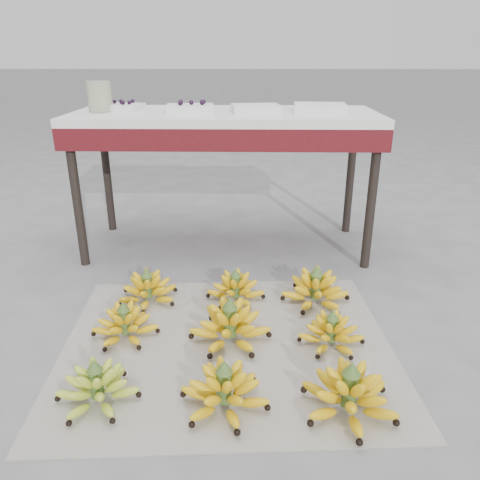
{
  "coord_description": "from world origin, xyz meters",
  "views": [
    {
      "loc": [
        0.04,
        -1.51,
        1.05
      ],
      "look_at": [
        -0.0,
        0.37,
        0.29
      ],
      "focal_mm": 35.0,
      "sensor_mm": 36.0,
      "label": 1
    }
  ],
  "objects_px": {
    "newspaper_mat": "(227,345)",
    "tray_far_left": "(120,107)",
    "bunch_mid_center": "(230,326)",
    "glass_jar": "(100,97)",
    "tray_left": "(190,108)",
    "bunch_back_left": "(148,290)",
    "bunch_front_right": "(349,395)",
    "vendor_table": "(225,129)",
    "bunch_front_center": "(224,391)",
    "bunch_front_left": "(97,388)",
    "bunch_mid_right": "(331,333)",
    "bunch_back_center": "(236,289)",
    "bunch_back_right": "(316,290)",
    "bunch_mid_left": "(125,325)",
    "tray_far_right": "(320,108)",
    "tray_right": "(256,108)"
  },
  "relations": [
    {
      "from": "newspaper_mat",
      "to": "tray_far_left",
      "type": "relative_size",
      "value": 5.02
    },
    {
      "from": "bunch_mid_center",
      "to": "glass_jar",
      "type": "xyz_separation_m",
      "value": [
        -0.7,
        0.94,
        0.77
      ]
    },
    {
      "from": "bunch_mid_center",
      "to": "tray_left",
      "type": "height_order",
      "value": "tray_left"
    },
    {
      "from": "bunch_back_left",
      "to": "bunch_front_right",
      "type": "bearing_deg",
      "value": -64.05
    },
    {
      "from": "vendor_table",
      "to": "tray_far_left",
      "type": "bearing_deg",
      "value": 177.34
    },
    {
      "from": "bunch_front_center",
      "to": "tray_far_left",
      "type": "height_order",
      "value": "tray_far_left"
    },
    {
      "from": "bunch_front_left",
      "to": "bunch_back_left",
      "type": "distance_m",
      "value": 0.66
    },
    {
      "from": "bunch_front_right",
      "to": "bunch_mid_right",
      "type": "bearing_deg",
      "value": 70.97
    },
    {
      "from": "bunch_mid_center",
      "to": "bunch_back_center",
      "type": "bearing_deg",
      "value": 95.76
    },
    {
      "from": "bunch_back_right",
      "to": "glass_jar",
      "type": "distance_m",
      "value": 1.46
    },
    {
      "from": "bunch_back_right",
      "to": "newspaper_mat",
      "type": "bearing_deg",
      "value": -139.67
    },
    {
      "from": "bunch_front_right",
      "to": "bunch_mid_right",
      "type": "xyz_separation_m",
      "value": [
        0.0,
        0.36,
        -0.01
      ]
    },
    {
      "from": "bunch_back_left",
      "to": "bunch_back_center",
      "type": "bearing_deg",
      "value": -19.69
    },
    {
      "from": "bunch_back_left",
      "to": "bunch_mid_center",
      "type": "bearing_deg",
      "value": -60.77
    },
    {
      "from": "vendor_table",
      "to": "glass_jar",
      "type": "relative_size",
      "value": 10.42
    },
    {
      "from": "bunch_front_center",
      "to": "vendor_table",
      "type": "bearing_deg",
      "value": 109.54
    },
    {
      "from": "bunch_back_left",
      "to": "bunch_back_center",
      "type": "height_order",
      "value": "bunch_back_left"
    },
    {
      "from": "bunch_front_right",
      "to": "bunch_mid_center",
      "type": "height_order",
      "value": "bunch_mid_center"
    },
    {
      "from": "bunch_front_center",
      "to": "bunch_mid_left",
      "type": "bearing_deg",
      "value": 154.05
    },
    {
      "from": "bunch_front_right",
      "to": "glass_jar",
      "type": "relative_size",
      "value": 2.51
    },
    {
      "from": "bunch_front_left",
      "to": "tray_far_right",
      "type": "height_order",
      "value": "tray_far_right"
    },
    {
      "from": "bunch_back_center",
      "to": "bunch_mid_right",
      "type": "bearing_deg",
      "value": -38.17
    },
    {
      "from": "bunch_mid_right",
      "to": "tray_far_right",
      "type": "bearing_deg",
      "value": 108.78
    },
    {
      "from": "tray_left",
      "to": "tray_right",
      "type": "xyz_separation_m",
      "value": [
        0.34,
        0.01,
        -0.0
      ]
    },
    {
      "from": "bunch_front_center",
      "to": "glass_jar",
      "type": "relative_size",
      "value": 2.31
    },
    {
      "from": "tray_far_left",
      "to": "vendor_table",
      "type": "bearing_deg",
      "value": -2.66
    },
    {
      "from": "bunch_front_left",
      "to": "bunch_back_center",
      "type": "bearing_deg",
      "value": 67.88
    },
    {
      "from": "newspaper_mat",
      "to": "tray_right",
      "type": "relative_size",
      "value": 4.76
    },
    {
      "from": "bunch_front_right",
      "to": "bunch_mid_right",
      "type": "distance_m",
      "value": 0.36
    },
    {
      "from": "bunch_front_center",
      "to": "bunch_back_center",
      "type": "relative_size",
      "value": 1.29
    },
    {
      "from": "newspaper_mat",
      "to": "bunch_back_right",
      "type": "distance_m",
      "value": 0.51
    },
    {
      "from": "bunch_front_right",
      "to": "tray_right",
      "type": "xyz_separation_m",
      "value": [
        -0.29,
        1.32,
        0.71
      ]
    },
    {
      "from": "vendor_table",
      "to": "tray_far_right",
      "type": "height_order",
      "value": "tray_far_right"
    },
    {
      "from": "bunch_mid_right",
      "to": "bunch_back_right",
      "type": "xyz_separation_m",
      "value": [
        -0.02,
        0.33,
        0.01
      ]
    },
    {
      "from": "bunch_front_center",
      "to": "bunch_mid_right",
      "type": "relative_size",
      "value": 1.11
    },
    {
      "from": "newspaper_mat",
      "to": "glass_jar",
      "type": "xyz_separation_m",
      "value": [
        -0.69,
        0.97,
        0.83
      ]
    },
    {
      "from": "tray_left",
      "to": "tray_right",
      "type": "relative_size",
      "value": 0.97
    },
    {
      "from": "vendor_table",
      "to": "tray_left",
      "type": "bearing_deg",
      "value": -168.2
    },
    {
      "from": "bunch_front_right",
      "to": "bunch_mid_left",
      "type": "height_order",
      "value": "bunch_front_right"
    },
    {
      "from": "bunch_mid_right",
      "to": "bunch_back_center",
      "type": "relative_size",
      "value": 1.16
    },
    {
      "from": "newspaper_mat",
      "to": "bunch_mid_right",
      "type": "xyz_separation_m",
      "value": [
        0.4,
        0.01,
        0.05
      ]
    },
    {
      "from": "bunch_back_left",
      "to": "tray_right",
      "type": "height_order",
      "value": "tray_right"
    },
    {
      "from": "bunch_back_left",
      "to": "tray_far_left",
      "type": "bearing_deg",
      "value": 86.3
    },
    {
      "from": "tray_left",
      "to": "tray_far_right",
      "type": "distance_m",
      "value": 0.67
    },
    {
      "from": "bunch_back_left",
      "to": "tray_far_right",
      "type": "height_order",
      "value": "tray_far_right"
    },
    {
      "from": "tray_far_left",
      "to": "bunch_front_center",
      "type": "bearing_deg",
      "value": -65.63
    },
    {
      "from": "bunch_mid_center",
      "to": "bunch_back_right",
      "type": "height_order",
      "value": "bunch_mid_center"
    },
    {
      "from": "newspaper_mat",
      "to": "bunch_back_left",
      "type": "xyz_separation_m",
      "value": [
        -0.37,
        0.33,
        0.06
      ]
    },
    {
      "from": "tray_left",
      "to": "bunch_front_center",
      "type": "bearing_deg",
      "value": -79.63
    },
    {
      "from": "bunch_back_left",
      "to": "tray_left",
      "type": "xyz_separation_m",
      "value": [
        0.14,
        0.63,
        0.72
      ]
    }
  ]
}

